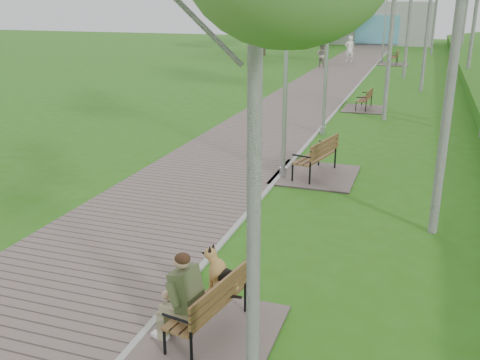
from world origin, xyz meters
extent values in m
plane|color=#2B6212|center=(0.00, 0.00, 0.00)|extent=(120.00, 120.00, 0.00)
cube|color=#6D5F58|center=(-1.75, 21.50, 0.02)|extent=(3.50, 67.00, 0.04)
cube|color=#999993|center=(0.00, 21.50, 0.03)|extent=(0.10, 67.00, 0.05)
cube|color=#9E9E99|center=(-1.50, 51.00, 2.00)|extent=(10.00, 5.00, 4.00)
cube|color=#54A0BC|center=(-1.50, 48.40, 1.50)|extent=(4.00, 0.20, 2.60)
cube|color=#6D5F58|center=(0.83, 0.15, 0.02)|extent=(1.71, 1.89, 0.04)
cube|color=brown|center=(0.78, 0.15, 0.43)|extent=(0.68, 1.48, 0.04)
cube|color=brown|center=(1.00, 0.11, 0.68)|extent=(0.30, 1.40, 0.31)
cube|color=#6D5F58|center=(0.83, 7.22, 0.02)|extent=(1.96, 2.18, 0.04)
cube|color=brown|center=(0.78, 7.22, 0.49)|extent=(0.86, 1.70, 0.04)
cube|color=brown|center=(1.04, 7.16, 0.78)|extent=(0.42, 1.60, 0.36)
cube|color=#6D5F58|center=(1.02, 16.29, 0.02)|extent=(1.64, 1.82, 0.04)
cube|color=brown|center=(0.97, 16.29, 0.41)|extent=(0.49, 1.39, 0.04)
cube|color=brown|center=(1.19, 16.27, 0.66)|extent=(0.12, 1.37, 0.30)
cube|color=#6D5F58|center=(1.12, 32.89, 0.02)|extent=(1.95, 2.16, 0.04)
cube|color=brown|center=(1.07, 32.89, 0.49)|extent=(0.50, 1.62, 0.04)
cube|color=brown|center=(1.32, 32.89, 0.78)|extent=(0.05, 1.62, 0.36)
cylinder|color=#A2A5AA|center=(0.08, 6.84, 0.13)|extent=(0.17, 0.17, 0.26)
cylinder|color=#A2A5AA|center=(0.08, 6.84, 2.16)|extent=(0.10, 0.10, 4.32)
cylinder|color=#A2A5AA|center=(0.20, 11.58, 0.13)|extent=(0.17, 0.17, 0.26)
cylinder|color=#A2A5AA|center=(0.20, 11.58, 2.18)|extent=(0.10, 0.10, 4.36)
cylinder|color=#A2A5AA|center=(0.23, 34.04, 0.14)|extent=(0.19, 0.19, 0.29)
cylinder|color=#A2A5AA|center=(0.23, 34.04, 2.40)|extent=(0.12, 0.12, 4.80)
imported|color=white|center=(-1.97, 33.20, 0.90)|extent=(0.78, 0.67, 1.81)
imported|color=gray|center=(-3.20, 29.44, 0.79)|extent=(0.91, 0.80, 1.58)
cylinder|color=silver|center=(1.86, -1.28, 3.35)|extent=(0.16, 0.16, 6.70)
cylinder|color=silver|center=(1.92, 14.50, 4.12)|extent=(0.16, 0.16, 8.23)
cylinder|color=silver|center=(5.28, 25.12, 4.06)|extent=(0.18, 0.18, 8.13)
cylinder|color=silver|center=(5.69, 40.65, 3.92)|extent=(0.17, 0.17, 7.84)
camera|label=1|loc=(3.15, -5.43, 4.19)|focal=40.00mm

